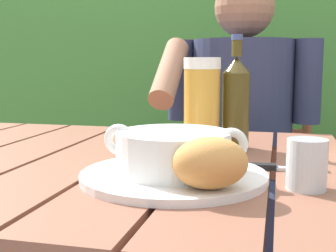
{
  "coord_description": "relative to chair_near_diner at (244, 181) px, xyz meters",
  "views": [
    {
      "loc": [
        0.22,
        -0.81,
        0.93
      ],
      "look_at": [
        0.03,
        -0.03,
        0.82
      ],
      "focal_mm": 48.88,
      "sensor_mm": 36.0,
      "label": 1
    }
  ],
  "objects": [
    {
      "name": "hedge_backdrop",
      "position": [
        -0.22,
        0.73,
        0.46
      ],
      "size": [
        3.96,
        0.91,
        2.28
      ],
      "color": "#438237",
      "rests_on": "ground_plane"
    },
    {
      "name": "beer_glass",
      "position": [
        -0.04,
        -0.72,
        0.35
      ],
      "size": [
        0.08,
        0.08,
        0.19
      ],
      "color": "gold",
      "rests_on": "dining_table"
    },
    {
      "name": "table_knife",
      "position": [
        0.11,
        -0.87,
        0.26
      ],
      "size": [
        0.14,
        0.03,
        0.01
      ],
      "color": "silver",
      "rests_on": "dining_table"
    },
    {
      "name": "soup_bowl",
      "position": [
        -0.04,
        -0.97,
        0.3
      ],
      "size": [
        0.23,
        0.18,
        0.07
      ],
      "color": "white",
      "rests_on": "serving_plate"
    },
    {
      "name": "bread_roll",
      "position": [
        0.03,
        -1.05,
        0.3
      ],
      "size": [
        0.13,
        0.11,
        0.07
      ],
      "color": "#CF8C46",
      "rests_on": "serving_plate"
    },
    {
      "name": "person_eating",
      "position": [
        -0.0,
        -0.2,
        0.22
      ],
      "size": [
        0.48,
        0.47,
        1.21
      ],
      "color": "#2E3554",
      "rests_on": "ground_plane"
    },
    {
      "name": "chair_near_diner",
      "position": [
        0.0,
        0.0,
        0.0
      ],
      "size": [
        0.48,
        0.42,
        1.02
      ],
      "color": "brown",
      "rests_on": "ground_plane"
    },
    {
      "name": "dining_table",
      "position": [
        -0.11,
        -0.84,
        0.15
      ],
      "size": [
        1.3,
        0.81,
        0.75
      ],
      "color": "brown",
      "rests_on": "ground_plane"
    },
    {
      "name": "beer_bottle",
      "position": [
        0.03,
        -0.68,
        0.35
      ],
      "size": [
        0.06,
        0.06,
        0.24
      ],
      "color": "#473A14",
      "rests_on": "dining_table"
    },
    {
      "name": "water_glass_small",
      "position": [
        0.16,
        -0.98,
        0.29
      ],
      "size": [
        0.06,
        0.06,
        0.07
      ],
      "color": "silver",
      "rests_on": "dining_table"
    },
    {
      "name": "serving_plate",
      "position": [
        -0.04,
        -0.97,
        0.26
      ],
      "size": [
        0.29,
        0.29,
        0.01
      ],
      "color": "white",
      "rests_on": "dining_table"
    }
  ]
}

